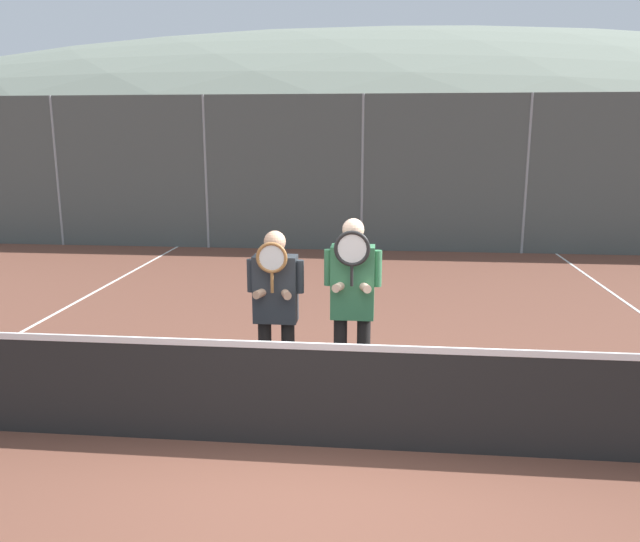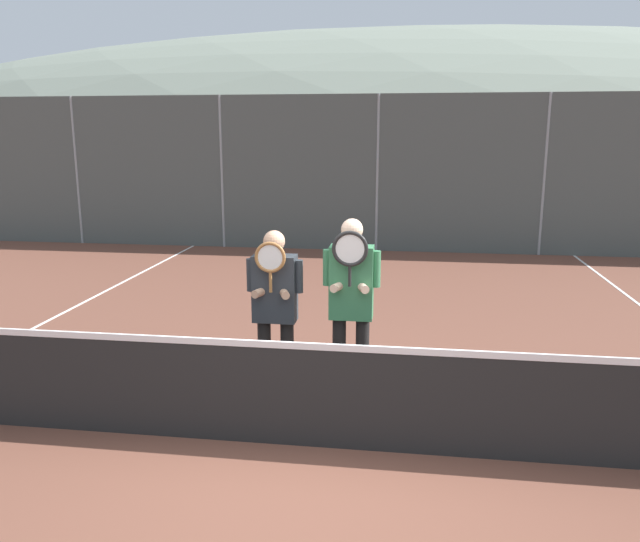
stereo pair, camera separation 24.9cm
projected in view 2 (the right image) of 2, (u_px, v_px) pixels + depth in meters
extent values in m
plane|color=brown|center=(316.00, 446.00, 5.27)|extent=(120.00, 120.00, 0.00)
ellipsoid|color=gray|center=(403.00, 161.00, 61.10)|extent=(117.47, 65.26, 22.84)
cube|color=tan|center=(445.00, 160.00, 21.55)|extent=(19.65, 5.00, 3.40)
cube|color=brown|center=(447.00, 104.00, 21.14)|extent=(20.15, 5.50, 0.36)
cylinder|color=gray|center=(77.00, 171.00, 14.72)|extent=(0.06, 0.06, 3.43)
cylinder|color=gray|center=(222.00, 173.00, 14.23)|extent=(0.06, 0.06, 3.43)
cylinder|color=gray|center=(377.00, 174.00, 13.74)|extent=(0.06, 0.06, 3.43)
cylinder|color=gray|center=(544.00, 176.00, 13.25)|extent=(0.06, 0.06, 3.43)
cube|color=#4C5451|center=(377.00, 174.00, 13.74)|extent=(21.28, 0.02, 3.43)
cube|color=black|center=(316.00, 399.00, 5.18)|extent=(11.35, 0.02, 0.87)
cube|color=white|center=(316.00, 346.00, 5.08)|extent=(11.35, 0.03, 0.06)
cube|color=white|center=(46.00, 321.00, 8.77)|extent=(0.05, 16.00, 0.01)
cylinder|color=black|center=(265.00, 360.00, 6.14)|extent=(0.13, 0.13, 0.82)
cylinder|color=black|center=(287.00, 361.00, 6.11)|extent=(0.13, 0.13, 0.82)
cube|color=#282D33|center=(275.00, 288.00, 5.97)|extent=(0.41, 0.22, 0.65)
sphere|color=tan|center=(274.00, 241.00, 5.87)|extent=(0.21, 0.21, 0.21)
cylinder|color=#282D33|center=(251.00, 275.00, 5.97)|extent=(0.08, 0.08, 0.32)
cylinder|color=#282D33|center=(299.00, 276.00, 5.91)|extent=(0.08, 0.08, 0.32)
cylinder|color=tan|center=(262.00, 292.00, 5.90)|extent=(0.16, 0.27, 0.08)
cylinder|color=tan|center=(284.00, 292.00, 5.87)|extent=(0.16, 0.27, 0.08)
cylinder|color=#936033|center=(271.00, 282.00, 5.77)|extent=(0.03, 0.03, 0.20)
torus|color=#936033|center=(270.00, 257.00, 5.72)|extent=(0.29, 0.03, 0.29)
cylinder|color=silver|center=(270.00, 257.00, 5.72)|extent=(0.24, 0.00, 0.24)
cylinder|color=black|center=(339.00, 361.00, 6.03)|extent=(0.13, 0.13, 0.88)
cylinder|color=black|center=(362.00, 362.00, 6.00)|extent=(0.13, 0.13, 0.88)
cube|color=#337047|center=(351.00, 282.00, 5.84)|extent=(0.41, 0.22, 0.69)
sphere|color=#DBB293|center=(352.00, 230.00, 5.74)|extent=(0.20, 0.20, 0.20)
cylinder|color=#337047|center=(327.00, 267.00, 5.85)|extent=(0.08, 0.08, 0.34)
cylinder|color=#337047|center=(376.00, 269.00, 5.78)|extent=(0.08, 0.08, 0.34)
cylinder|color=#DBB293|center=(340.00, 286.00, 5.77)|extent=(0.16, 0.27, 0.08)
cylinder|color=#DBB293|center=(361.00, 287.00, 5.75)|extent=(0.16, 0.27, 0.08)
cylinder|color=black|center=(350.00, 276.00, 5.65)|extent=(0.03, 0.03, 0.20)
torus|color=black|center=(350.00, 249.00, 5.59)|extent=(0.33, 0.04, 0.33)
cylinder|color=silver|center=(350.00, 249.00, 5.59)|extent=(0.27, 0.00, 0.27)
cube|color=#B2B7BC|center=(162.00, 206.00, 16.68)|extent=(4.76, 1.79, 0.77)
cube|color=#2D3842|center=(160.00, 180.00, 16.52)|extent=(2.62, 1.65, 0.63)
cylinder|color=black|center=(207.00, 227.00, 15.66)|extent=(0.60, 0.16, 0.60)
cylinder|color=black|center=(228.00, 217.00, 17.43)|extent=(0.60, 0.16, 0.60)
cylinder|color=black|center=(92.00, 224.00, 16.09)|extent=(0.60, 0.16, 0.60)
cylinder|color=black|center=(123.00, 215.00, 17.86)|extent=(0.60, 0.16, 0.60)
cube|color=silver|center=(365.00, 209.00, 16.09)|extent=(4.46, 1.84, 0.79)
cube|color=#2D3842|center=(366.00, 181.00, 15.93)|extent=(2.45, 1.70, 0.64)
cylinder|color=black|center=(422.00, 230.00, 15.06)|extent=(0.60, 0.16, 0.60)
cylinder|color=black|center=(421.00, 220.00, 16.88)|extent=(0.60, 0.16, 0.60)
cylinder|color=black|center=(304.00, 228.00, 15.46)|extent=(0.60, 0.16, 0.60)
cylinder|color=black|center=(315.00, 218.00, 17.28)|extent=(0.60, 0.16, 0.60)
cube|color=#285638|center=(578.00, 211.00, 15.36)|extent=(4.37, 1.71, 0.84)
cube|color=#2D3842|center=(581.00, 180.00, 15.20)|extent=(2.40, 1.58, 0.68)
cylinder|color=black|center=(625.00, 224.00, 16.10)|extent=(0.60, 0.16, 0.60)
cylinder|color=black|center=(524.00, 232.00, 14.80)|extent=(0.60, 0.16, 0.60)
cylinder|color=black|center=(512.00, 222.00, 16.50)|extent=(0.60, 0.16, 0.60)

